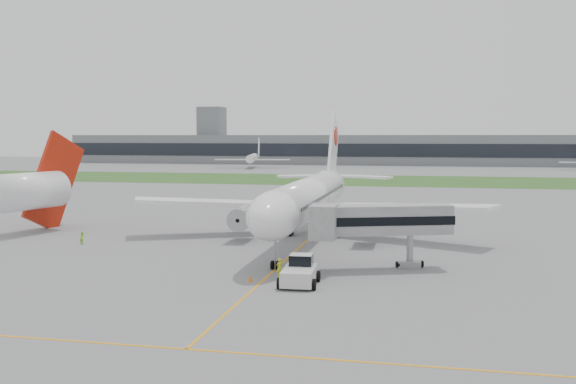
% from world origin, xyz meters
% --- Properties ---
extents(ground, '(600.00, 600.00, 0.00)m').
position_xyz_m(ground, '(0.00, 0.00, 0.00)').
color(ground, slate).
rests_on(ground, ground).
extents(apron_markings, '(70.00, 70.00, 0.04)m').
position_xyz_m(apron_markings, '(0.00, -5.00, 0.00)').
color(apron_markings, orange).
rests_on(apron_markings, ground).
extents(grass_strip, '(600.00, 50.00, 0.02)m').
position_xyz_m(grass_strip, '(0.00, 120.00, 0.01)').
color(grass_strip, '#274F1D').
rests_on(grass_strip, ground).
extents(terminal_building, '(320.00, 22.30, 14.00)m').
position_xyz_m(terminal_building, '(0.00, 229.87, 7.00)').
color(terminal_building, gray).
rests_on(terminal_building, ground).
extents(control_tower, '(12.00, 12.00, 56.00)m').
position_xyz_m(control_tower, '(-90.00, 232.00, 0.00)').
color(control_tower, gray).
rests_on(control_tower, ground).
extents(airliner, '(48.13, 53.95, 17.88)m').
position_xyz_m(airliner, '(0.00, 4.87, 5.66)').
color(airliner, white).
rests_on(airliner, ground).
extents(pushback_tug, '(3.65, 5.21, 2.59)m').
position_xyz_m(pushback_tug, '(3.67, -20.87, 1.19)').
color(pushback_tug, silver).
rests_on(pushback_tug, ground).
extents(jet_bridge, '(14.13, 8.40, 6.75)m').
position_xyz_m(jet_bridge, '(9.94, -13.01, 5.00)').
color(jet_bridge, '#A8A8AB').
rests_on(jet_bridge, ground).
extents(safety_cone_left, '(0.44, 0.44, 0.60)m').
position_xyz_m(safety_cone_left, '(-1.07, -20.73, 0.30)').
color(safety_cone_left, orange).
rests_on(safety_cone_left, ground).
extents(safety_cone_right, '(0.40, 0.40, 0.55)m').
position_xyz_m(safety_cone_right, '(3.72, -19.26, 0.28)').
color(safety_cone_right, orange).
rests_on(safety_cone_right, ground).
extents(ground_crew_near, '(0.82, 0.80, 1.89)m').
position_xyz_m(ground_crew_near, '(1.25, -18.56, 0.95)').
color(ground_crew_near, '#DDFC2A').
rests_on(ground_crew_near, ground).
extents(ground_crew_far, '(0.66, 0.81, 1.54)m').
position_xyz_m(ground_crew_far, '(-27.16, -4.95, 0.77)').
color(ground_crew_far, '#A8FF2A').
rests_on(ground_crew_far, ground).
extents(neighbor_aircraft, '(7.91, 18.78, 15.15)m').
position_xyz_m(neighbor_aircraft, '(-39.05, 2.37, 6.00)').
color(neighbor_aircraft, '#B61E0A').
rests_on(neighbor_aircraft, ground).
extents(distant_aircraft_left, '(36.46, 33.47, 12.17)m').
position_xyz_m(distant_aircraft_left, '(-56.37, 185.49, 0.00)').
color(distant_aircraft_left, white).
rests_on(distant_aircraft_left, ground).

